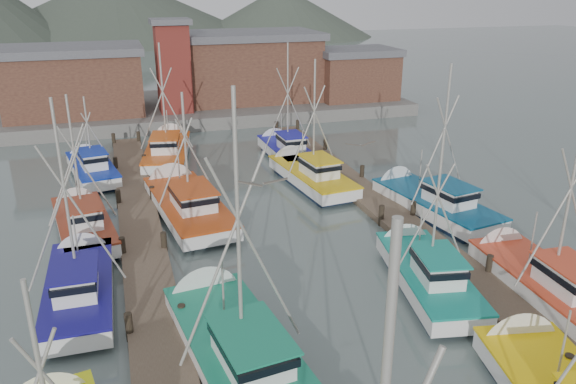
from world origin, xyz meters
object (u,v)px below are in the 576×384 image
object	(u,v)px
boat_8	(186,203)
boat_12	(168,150)
lookout_tower	(173,65)
boat_4	(235,344)

from	to	relation	value
boat_8	boat_12	bearing A→B (deg)	82.11
lookout_tower	boat_4	size ratio (longest dim) A/B	0.77
boat_4	boat_8	world-z (taller)	boat_4
boat_8	boat_12	distance (m)	11.62
boat_4	lookout_tower	bearing A→B (deg)	79.09
lookout_tower	boat_8	world-z (taller)	lookout_tower
lookout_tower	boat_12	distance (m)	12.57
boat_4	boat_12	world-z (taller)	boat_4
boat_4	boat_8	size ratio (longest dim) A/B	1.03
boat_4	boat_12	size ratio (longest dim) A/B	1.10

